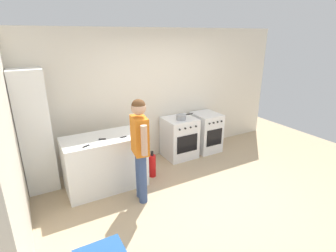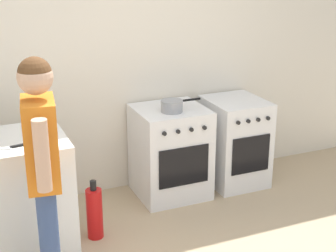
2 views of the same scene
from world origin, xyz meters
The scene contains 7 objects.
back_wall centered at (0.00, 1.95, 1.30)m, with size 6.00×0.10×2.60m, color silver.
oven_left centered at (0.35, 1.58, 0.43)m, with size 0.63×0.62×0.85m.
oven_right centered at (1.04, 1.58, 0.43)m, with size 0.53×0.62×0.85m.
pot centered at (0.33, 1.48, 0.90)m, with size 0.37×0.19×0.10m.
knife_chef centered at (-0.98, 1.04, 0.90)m, with size 0.31×0.08×0.01m.
person centered at (-0.97, 0.55, 0.97)m, with size 0.25×0.57×1.63m.
fire_extinguisher centered at (-0.52, 1.10, 0.22)m, with size 0.13×0.13×0.50m.
Camera 2 is at (-1.42, -2.49, 2.24)m, focal length 55.00 mm.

